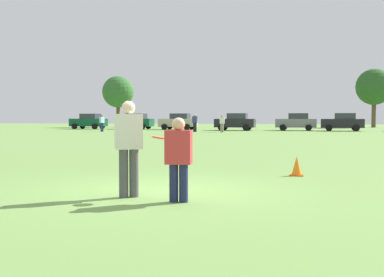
{
  "coord_description": "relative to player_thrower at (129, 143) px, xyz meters",
  "views": [
    {
      "loc": [
        2.47,
        -8.75,
        1.43
      ],
      "look_at": [
        0.17,
        2.01,
        0.93
      ],
      "focal_mm": 44.28,
      "sensor_mm": 36.0,
      "label": 1
    }
  ],
  "objects": [
    {
      "name": "ground_plane",
      "position": [
        0.39,
        0.77,
        -0.97
      ],
      "size": [
        173.4,
        173.4,
        0.0
      ],
      "primitive_type": "plane",
      "color": "#6B9347"
    },
    {
      "name": "player_thrower",
      "position": [
        0.0,
        0.0,
        0.0
      ],
      "size": [
        0.55,
        0.46,
        1.72
      ],
      "color": "#4C4C51",
      "rests_on": "ground"
    },
    {
      "name": "player_defender",
      "position": [
        0.99,
        -0.29,
        -0.18
      ],
      "size": [
        0.45,
        0.27,
        1.42
      ],
      "color": "#1E234C",
      "rests_on": "ground"
    },
    {
      "name": "frisbee",
      "position": [
        0.56,
        0.01,
        0.1
      ],
      "size": [
        0.27,
        0.27,
        0.07
      ],
      "color": "#E54C33"
    },
    {
      "name": "traffic_cone",
      "position": [
        2.96,
        3.78,
        -0.74
      ],
      "size": [
        0.32,
        0.32,
        0.48
      ],
      "color": "#D8590C",
      "rests_on": "ground"
    },
    {
      "name": "parked_car_near_left",
      "position": [
        -20.85,
        44.34,
        -0.05
      ],
      "size": [
        4.28,
        2.38,
        1.82
      ],
      "color": "#0C4C2D",
      "rests_on": "ground"
    },
    {
      "name": "parked_car_mid_left",
      "position": [
        -15.2,
        44.76,
        -0.05
      ],
      "size": [
        4.28,
        2.38,
        1.82
      ],
      "color": "#0C4C2D",
      "rests_on": "ground"
    },
    {
      "name": "parked_car_center",
      "position": [
        -9.75,
        43.74,
        -0.05
      ],
      "size": [
        4.28,
        2.38,
        1.82
      ],
      "color": "#B7AD99",
      "rests_on": "ground"
    },
    {
      "name": "parked_car_mid_right",
      "position": [
        -3.11,
        42.0,
        -0.05
      ],
      "size": [
        4.28,
        2.38,
        1.82
      ],
      "color": "black",
      "rests_on": "ground"
    },
    {
      "name": "parked_car_near_right",
      "position": [
        3.23,
        42.97,
        -0.05
      ],
      "size": [
        4.28,
        2.38,
        1.82
      ],
      "color": "slate",
      "rests_on": "ground"
    },
    {
      "name": "parked_car_far_right",
      "position": [
        7.81,
        42.28,
        -0.05
      ],
      "size": [
        4.28,
        2.38,
        1.82
      ],
      "color": "black",
      "rests_on": "ground"
    },
    {
      "name": "bystander_sideline_watcher",
      "position": [
        -15.33,
        35.17,
        -0.03
      ],
      "size": [
        0.42,
        0.52,
        1.67
      ],
      "color": "#1E234C",
      "rests_on": "ground"
    },
    {
      "name": "bystander_far_jogger",
      "position": [
        -3.59,
        35.56,
        -0.06
      ],
      "size": [
        0.46,
        0.29,
        1.61
      ],
      "color": "gray",
      "rests_on": "ground"
    },
    {
      "name": "bystander_field_marshal",
      "position": [
        -6.36,
        36.48,
        0.01
      ],
      "size": [
        0.51,
        0.35,
        1.73
      ],
      "color": "black",
      "rests_on": "ground"
    },
    {
      "name": "tree_west_oak",
      "position": [
        -20.93,
        54.18,
        3.91
      ],
      "size": [
        4.37,
        4.37,
        7.1
      ],
      "color": "brown",
      "rests_on": "ground"
    },
    {
      "name": "tree_west_maple",
      "position": [
        13.53,
        59.78,
        4.49
      ],
      "size": [
        4.88,
        4.88,
        7.94
      ],
      "color": "brown",
      "rests_on": "ground"
    }
  ]
}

